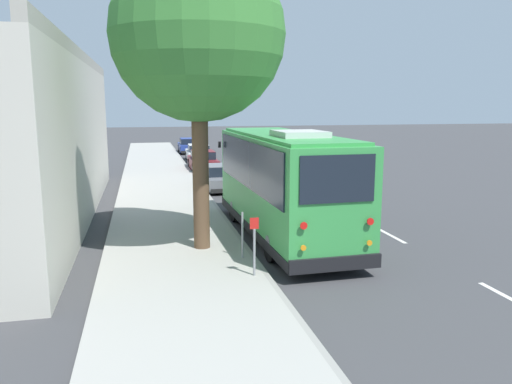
% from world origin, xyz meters
% --- Properties ---
extents(ground_plane, '(160.00, 160.00, 0.00)m').
position_xyz_m(ground_plane, '(0.00, 0.00, 0.00)').
color(ground_plane, '#3D3D3F').
extents(sidewalk_slab, '(80.00, 4.06, 0.15)m').
position_xyz_m(sidewalk_slab, '(0.00, 3.76, 0.07)').
color(sidewalk_slab, '#A3A099').
rests_on(sidewalk_slab, ground).
extents(curb_strip, '(80.00, 0.14, 0.15)m').
position_xyz_m(curb_strip, '(0.00, 1.66, 0.07)').
color(curb_strip, gray).
rests_on(curb_strip, ground).
extents(shuttle_bus, '(8.95, 2.85, 3.58)m').
position_xyz_m(shuttle_bus, '(0.25, 0.15, 1.92)').
color(shuttle_bus, green).
rests_on(shuttle_bus, ground).
extents(parked_sedan_gray, '(4.24, 1.88, 1.26)m').
position_xyz_m(parked_sedan_gray, '(10.02, 0.74, 0.58)').
color(parked_sedan_gray, slate).
rests_on(parked_sedan_gray, ground).
extents(parked_sedan_maroon, '(4.37, 1.73, 1.32)m').
position_xyz_m(parked_sedan_maroon, '(17.29, 0.74, 0.61)').
color(parked_sedan_maroon, maroon).
rests_on(parked_sedan_maroon, ground).
extents(parked_sedan_white, '(4.51, 1.86, 1.28)m').
position_xyz_m(parked_sedan_white, '(22.80, 0.43, 0.59)').
color(parked_sedan_white, silver).
rests_on(parked_sedan_white, ground).
extents(parked_sedan_blue, '(4.34, 1.81, 1.30)m').
position_xyz_m(parked_sedan_blue, '(29.57, 0.54, 0.60)').
color(parked_sedan_blue, navy).
rests_on(parked_sedan_blue, ground).
extents(street_tree, '(4.85, 4.85, 9.25)m').
position_xyz_m(street_tree, '(-0.74, 2.95, 6.56)').
color(street_tree, brown).
rests_on(street_tree, sidewalk_slab).
extents(sign_post_near, '(0.06, 0.22, 1.47)m').
position_xyz_m(sign_post_near, '(-3.61, 1.98, 0.91)').
color(sign_post_near, gray).
rests_on(sign_post_near, sidewalk_slab).
extents(sign_post_far, '(0.06, 0.06, 1.29)m').
position_xyz_m(sign_post_far, '(-2.12, 1.98, 0.79)').
color(sign_post_far, gray).
rests_on(sign_post_far, sidewalk_slab).
extents(fire_hydrant, '(0.22, 0.22, 0.81)m').
position_xyz_m(fire_hydrant, '(5.87, 2.21, 0.55)').
color(fire_hydrant, gold).
rests_on(fire_hydrant, sidewalk_slab).
extents(lane_stripe_mid, '(2.40, 0.14, 0.01)m').
position_xyz_m(lane_stripe_mid, '(-0.18, -3.43, 0.00)').
color(lane_stripe_mid, silver).
rests_on(lane_stripe_mid, ground).
extents(lane_stripe_ahead, '(2.40, 0.14, 0.01)m').
position_xyz_m(lane_stripe_ahead, '(5.82, -3.43, 0.00)').
color(lane_stripe_ahead, silver).
rests_on(lane_stripe_ahead, ground).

